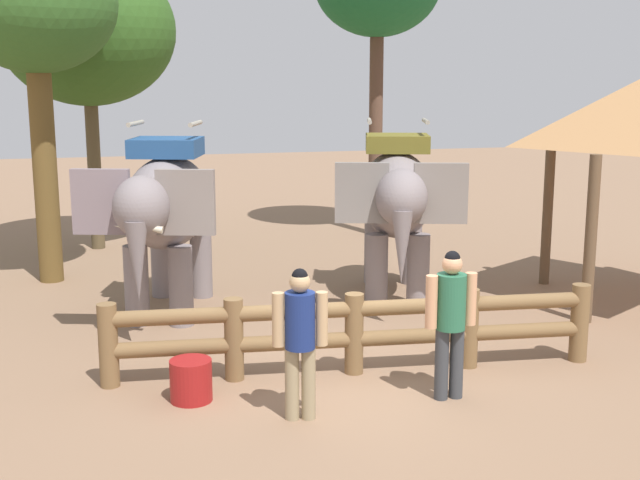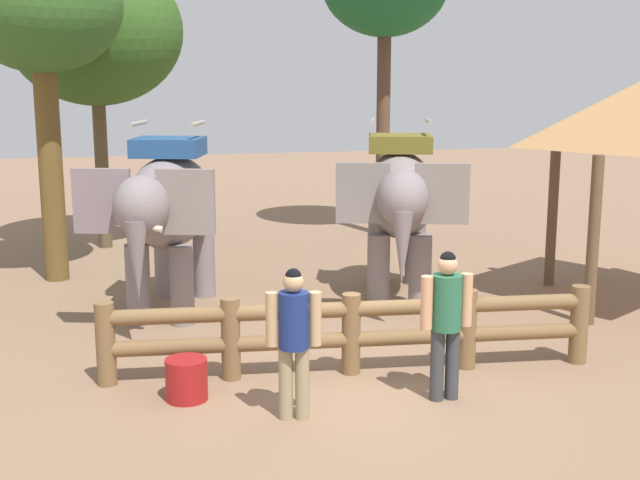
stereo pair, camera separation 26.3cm
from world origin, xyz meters
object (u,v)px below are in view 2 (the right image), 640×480
Objects in this scene: feed_bucket at (187,379)px; log_fence at (351,328)px; elephant_center at (399,200)px; tourist_man_in_blue at (294,333)px; tree_back_center at (41,9)px; tree_far_left at (95,32)px; elephant_near_left at (167,208)px; tourist_woman_in_black at (446,315)px.

log_fence is at bearing 11.26° from feed_bucket.
tourist_man_in_blue is (-2.71, -4.58, -0.71)m from elephant_center.
tree_far_left is at bearing 73.83° from tree_back_center.
tourist_man_in_blue is (1.12, -4.56, -0.72)m from elephant_near_left.
elephant_center is 0.58× the size of tree_far_left.
elephant_near_left is 4.75m from tourist_man_in_blue.
tree_back_center is at bearing 106.70° from feed_bucket.
tree_back_center is (-1.95, 2.72, 3.17)m from elephant_near_left.
tourist_woman_in_black reaches higher than feed_bucket.
feed_bucket is (-1.13, 0.83, -0.75)m from tourist_man_in_blue.
tree_far_left is at bearing 96.87° from feed_bucket.
elephant_center is at bearing 0.20° from elephant_near_left.
elephant_center reaches higher than tourist_man_in_blue.
log_fence is 4.08m from elephant_near_left.
tree_far_left is at bearing 101.47° from elephant_near_left.
tourist_woman_in_black is 3.14m from feed_bucket.
elephant_center is 7.13m from tree_back_center.
tourist_woman_in_black is 1.04× the size of tourist_man_in_blue.
log_fence is 3.54× the size of tourist_woman_in_black.
elephant_near_left is 1.01× the size of elephant_center.
elephant_near_left reaches higher than tourist_woman_in_black.
tree_back_center is (-0.82, -2.83, 0.24)m from tree_far_left.
log_fence is 3.67× the size of tourist_man_in_blue.
feed_bucket is at bearing -73.30° from tree_back_center.
tourist_man_in_blue is 10.98m from tree_far_left.
tree_far_left is (-4.08, 9.95, 3.60)m from tourist_woman_in_black.
tourist_woman_in_black is at bearing -55.49° from tree_back_center.
feed_bucket is at bearing 167.27° from tourist_woman_in_black.
tourist_woman_in_black is at bearing -67.70° from tree_far_left.
tree_back_center is (-4.90, 7.13, 3.85)m from tourist_woman_in_black.
elephant_near_left is at bearing 103.79° from tourist_man_in_blue.
feed_bucket is (-0.01, -3.74, -1.46)m from elephant_near_left.
tourist_woman_in_black reaches higher than tourist_man_in_blue.
tree_back_center is (-3.07, 7.29, 3.88)m from tourist_man_in_blue.
feed_bucket is at bearing 143.69° from tourist_man_in_blue.
feed_bucket is (-2.96, 0.67, -0.78)m from tourist_woman_in_black.
feed_bucket is at bearing -135.70° from elephant_center.
tourist_man_in_blue is at bearing -76.21° from elephant_near_left.
elephant_near_left reaches higher than tourist_man_in_blue.
tree_back_center is 8.18m from feed_bucket.
tree_far_left reaches higher than tourist_man_in_blue.
tree_far_left is (-4.96, 5.54, 2.93)m from elephant_center.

